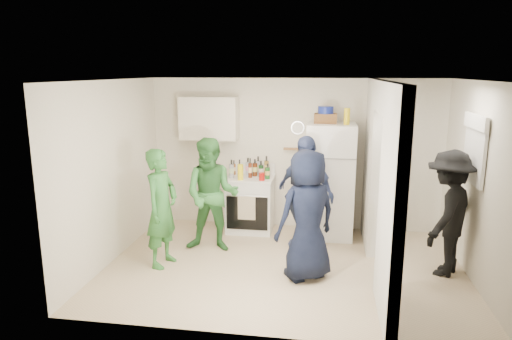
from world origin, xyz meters
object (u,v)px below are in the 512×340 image
(blue_bowl, at_px, (326,110))
(fridge, at_px, (330,181))
(stove, at_px, (250,204))
(person_nook, at_px, (448,213))
(person_navy, at_px, (307,215))
(person_denim, at_px, (305,193))
(wicker_basket, at_px, (325,118))
(person_green_left, at_px, (162,208))
(yellow_cup_stack_top, at_px, (347,116))
(person_green_center, at_px, (212,195))

(blue_bowl, bearing_deg, fridge, -26.57)
(stove, xyz_separation_m, fridge, (1.29, -0.03, 0.45))
(person_nook, bearing_deg, person_navy, -46.19)
(person_nook, bearing_deg, person_denim, -77.90)
(wicker_basket, distance_m, person_green_left, 2.86)
(yellow_cup_stack_top, distance_m, person_denim, 1.32)
(person_denim, bearing_deg, person_green_center, -130.69)
(stove, distance_m, yellow_cup_stack_top, 2.12)
(blue_bowl, distance_m, person_navy, 2.05)
(blue_bowl, xyz_separation_m, person_green_left, (-2.14, -1.56, -1.21))
(yellow_cup_stack_top, xyz_separation_m, person_green_center, (-1.92, -0.79, -1.10))
(person_green_center, bearing_deg, fridge, 26.51)
(yellow_cup_stack_top, height_order, person_denim, yellow_cup_stack_top)
(fridge, height_order, person_nook, fridge)
(stove, xyz_separation_m, person_denim, (0.92, -0.61, 0.39))
(person_green_center, distance_m, person_denim, 1.37)
(stove, xyz_separation_m, yellow_cup_stack_top, (1.51, -0.13, 1.48))
(stove, xyz_separation_m, wicker_basket, (1.19, 0.02, 1.43))
(blue_bowl, bearing_deg, person_navy, -96.36)
(wicker_basket, xyz_separation_m, yellow_cup_stack_top, (0.32, -0.15, 0.05))
(wicker_basket, bearing_deg, fridge, -26.57)
(stove, bearing_deg, person_green_center, -114.32)
(fridge, relative_size, person_nook, 1.10)
(wicker_basket, relative_size, yellow_cup_stack_top, 1.40)
(stove, xyz_separation_m, blue_bowl, (1.19, 0.02, 1.56))
(yellow_cup_stack_top, height_order, person_navy, yellow_cup_stack_top)
(wicker_basket, bearing_deg, person_nook, -38.13)
(wicker_basket, relative_size, person_nook, 0.21)
(stove, height_order, yellow_cup_stack_top, yellow_cup_stack_top)
(person_denim, xyz_separation_m, person_nook, (1.87, -0.63, -0.03))
(yellow_cup_stack_top, relative_size, person_nook, 0.15)
(blue_bowl, height_order, person_green_left, blue_bowl)
(fridge, distance_m, person_nook, 1.93)
(person_nook, bearing_deg, fridge, -97.95)
(blue_bowl, height_order, person_navy, blue_bowl)
(stove, relative_size, yellow_cup_stack_top, 3.66)
(yellow_cup_stack_top, xyz_separation_m, person_denim, (-0.58, -0.48, -1.09))
(person_denim, height_order, person_nook, person_denim)
(stove, distance_m, wicker_basket, 1.86)
(stove, distance_m, person_nook, 3.08)
(blue_bowl, bearing_deg, person_denim, -112.80)
(person_green_left, xyz_separation_m, person_nook, (3.74, 0.30, 0.02))
(fridge, bearing_deg, stove, 178.66)
(stove, relative_size, person_navy, 0.54)
(person_navy, xyz_separation_m, person_nook, (1.79, 0.41, -0.02))
(stove, relative_size, fridge, 0.50)
(yellow_cup_stack_top, distance_m, person_green_center, 2.35)
(fridge, height_order, person_green_left, fridge)
(person_green_left, xyz_separation_m, person_navy, (1.95, -0.11, 0.03))
(stove, distance_m, person_denim, 1.17)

